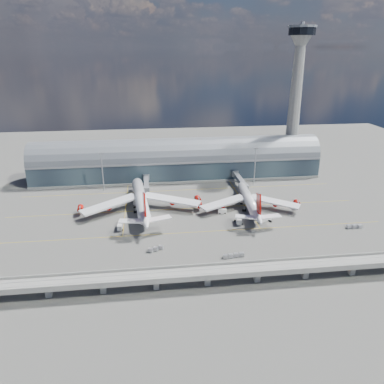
{
  "coord_description": "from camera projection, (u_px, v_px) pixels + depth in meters",
  "views": [
    {
      "loc": [
        -21.21,
        -177.1,
        87.24
      ],
      "look_at": [
        2.01,
        10.0,
        14.0
      ],
      "focal_mm": 35.0,
      "sensor_mm": 36.0,
      "label": 1
    }
  ],
  "objects": [
    {
      "name": "floodlight_mast_left",
      "position": [
        102.0,
        171.0,
        238.05
      ],
      "size": [
        3.0,
        0.7,
        25.7
      ],
      "color": "gray",
      "rests_on": "ground"
    },
    {
      "name": "taxi_lines",
      "position": [
        186.0,
        207.0,
        218.29
      ],
      "size": [
        200.0,
        80.12,
        0.01
      ],
      "color": "gold",
      "rests_on": "ground"
    },
    {
      "name": "guideway",
      "position": [
        207.0,
        273.0,
        145.05
      ],
      "size": [
        220.0,
        8.5,
        7.2
      ],
      "color": "gray",
      "rests_on": "ground"
    },
    {
      "name": "ground",
      "position": [
        191.0,
        224.0,
        197.85
      ],
      "size": [
        500.0,
        500.0,
        0.0
      ],
      "primitive_type": "plane",
      "color": "#474744",
      "rests_on": "ground"
    },
    {
      "name": "service_truck_2",
      "position": [
        265.0,
        219.0,
        200.24
      ],
      "size": [
        7.79,
        5.47,
        2.77
      ],
      "rotation": [
        0.0,
        0.0,
        2.05
      ],
      "color": "silver",
      "rests_on": "ground"
    },
    {
      "name": "service_truck_0",
      "position": [
        120.0,
        226.0,
        191.69
      ],
      "size": [
        2.93,
        7.33,
        2.98
      ],
      "rotation": [
        0.0,
        0.0,
        -0.07
      ],
      "color": "silver",
      "rests_on": "ground"
    },
    {
      "name": "service_truck_3",
      "position": [
        239.0,
        220.0,
        197.67
      ],
      "size": [
        3.59,
        7.15,
        3.31
      ],
      "rotation": [
        0.0,
        0.0,
        -0.14
      ],
      "color": "silver",
      "rests_on": "ground"
    },
    {
      "name": "cargo_train_1",
      "position": [
        234.0,
        256.0,
        165.87
      ],
      "size": [
        10.1,
        2.57,
        1.66
      ],
      "rotation": [
        0.0,
        0.0,
        1.47
      ],
      "color": "gray",
      "rests_on": "ground"
    },
    {
      "name": "service_truck_1",
      "position": [
        222.0,
        211.0,
        209.48
      ],
      "size": [
        4.69,
        2.38,
        2.71
      ],
      "rotation": [
        0.0,
        0.0,
        1.58
      ],
      "color": "silver",
      "rests_on": "ground"
    },
    {
      "name": "service_truck_4",
      "position": [
        243.0,
        201.0,
        223.31
      ],
      "size": [
        3.71,
        5.06,
        2.67
      ],
      "rotation": [
        0.0,
        0.0,
        0.39
      ],
      "color": "silver",
      "rests_on": "ground"
    },
    {
      "name": "jet_bridge_left",
      "position": [
        146.0,
        182.0,
        242.52
      ],
      "size": [
        4.4,
        28.0,
        7.25
      ],
      "color": "gray",
      "rests_on": "ground"
    },
    {
      "name": "cargo_train_0",
      "position": [
        156.0,
        249.0,
        171.3
      ],
      "size": [
        7.8,
        4.32,
        1.73
      ],
      "rotation": [
        0.0,
        0.0,
        1.2
      ],
      "color": "gray",
      "rests_on": "ground"
    },
    {
      "name": "control_tower",
      "position": [
        295.0,
        101.0,
        265.69
      ],
      "size": [
        19.0,
        19.0,
        103.0
      ],
      "color": "gray",
      "rests_on": "ground"
    },
    {
      "name": "service_truck_5",
      "position": [
        138.0,
        204.0,
        218.55
      ],
      "size": [
        5.13,
        6.61,
        3.02
      ],
      "rotation": [
        0.0,
        0.0,
        0.51
      ],
      "color": "silver",
      "rests_on": "ground"
    },
    {
      "name": "floodlight_mast_right",
      "position": [
        255.0,
        165.0,
        249.53
      ],
      "size": [
        3.0,
        0.7,
        25.7
      ],
      "color": "gray",
      "rests_on": "ground"
    },
    {
      "name": "airliner_left",
      "position": [
        141.0,
        201.0,
        210.56
      ],
      "size": [
        70.22,
        73.8,
        22.48
      ],
      "rotation": [
        0.0,
        0.0,
        0.08
      ],
      "color": "white",
      "rests_on": "ground"
    },
    {
      "name": "airliner_right",
      "position": [
        249.0,
        201.0,
        212.94
      ],
      "size": [
        59.65,
        62.36,
        19.77
      ],
      "rotation": [
        0.0,
        0.0,
        -0.07
      ],
      "color": "white",
      "rests_on": "ground"
    },
    {
      "name": "cargo_train_2",
      "position": [
        354.0,
        227.0,
        192.44
      ],
      "size": [
        8.48,
        2.84,
        1.86
      ],
      "rotation": [
        0.0,
        0.0,
        1.7
      ],
      "color": "gray",
      "rests_on": "ground"
    },
    {
      "name": "jet_bridge_right",
      "position": [
        240.0,
        180.0,
        247.79
      ],
      "size": [
        4.4,
        32.0,
        7.25
      ],
      "color": "gray",
      "rests_on": "ground"
    },
    {
      "name": "terminal",
      "position": [
        177.0,
        161.0,
        265.88
      ],
      "size": [
        200.0,
        30.0,
        28.0
      ],
      "color": "#212D38",
      "rests_on": "ground"
    }
  ]
}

